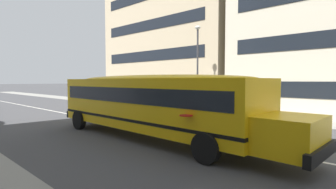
% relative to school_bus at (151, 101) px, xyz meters
% --- Properties ---
extents(ground_plane, '(400.00, 400.00, 0.00)m').
position_rel_school_bus_xyz_m(ground_plane, '(2.02, 1.36, -1.65)').
color(ground_plane, '#424244').
extents(sidewalk_far, '(120.00, 3.00, 0.01)m').
position_rel_school_bus_xyz_m(sidewalk_far, '(2.02, 9.46, -1.65)').
color(sidewalk_far, gray).
rests_on(sidewalk_far, ground_plane).
extents(lane_centreline, '(110.00, 0.16, 0.01)m').
position_rel_school_bus_xyz_m(lane_centreline, '(2.02, 1.36, -1.65)').
color(lane_centreline, silver).
rests_on(lane_centreline, ground_plane).
extents(school_bus, '(12.49, 3.08, 2.78)m').
position_rel_school_bus_xyz_m(school_bus, '(0.00, 0.00, 0.00)').
color(school_bus, yellow).
rests_on(school_bus, ground_plane).
extents(parked_car_silver_near_corner, '(3.98, 2.03, 1.64)m').
position_rel_school_bus_xyz_m(parked_car_silver_near_corner, '(-16.36, 6.80, -0.81)').
color(parked_car_silver_near_corner, '#B7BABF').
rests_on(parked_car_silver_near_corner, ground_plane).
extents(street_lamp, '(0.44, 0.44, 6.80)m').
position_rel_school_bus_xyz_m(street_lamp, '(-4.10, 8.76, 2.66)').
color(street_lamp, '#38383D').
rests_on(street_lamp, ground_plane).
extents(apartment_block_far_left, '(16.59, 13.12, 16.50)m').
position_rel_school_bus_xyz_m(apartment_block_far_left, '(-11.95, 17.50, 6.60)').
color(apartment_block_far_left, '#C6B28E').
rests_on(apartment_block_far_left, ground_plane).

